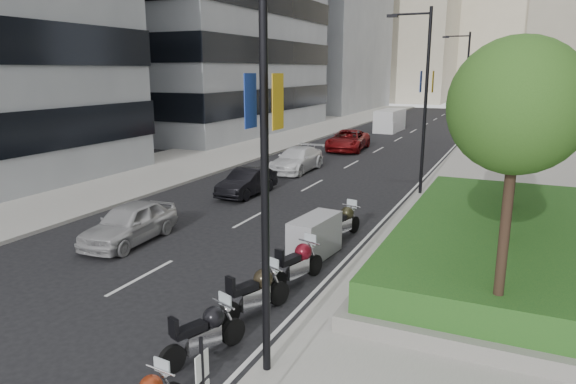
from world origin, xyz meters
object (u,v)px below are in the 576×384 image
Objects in this scene: car_c at (297,159)px; car_a at (129,223)px; lamp_post_0 at (257,130)px; motorcycle_5 at (315,237)px; car_d at (348,140)px; motorcycle_2 at (205,332)px; motorcycle_4 at (298,263)px; lamp_post_1 at (423,93)px; motorcycle_6 at (344,222)px; motorcycle_3 at (256,292)px; lamp_post_2 at (464,84)px; car_b at (247,182)px; delivery_van at (389,121)px.

car_a is at bearing -90.06° from car_c.
lamp_post_0 is 3.69× the size of motorcycle_5.
car_a is at bearing -95.90° from car_d.
car_a is (-8.20, 5.47, -4.34)m from lamp_post_0.
motorcycle_2 is 30.43m from car_d.
motorcycle_2 is at bearing -167.39° from motorcycle_4.
lamp_post_1 is 9.11m from motorcycle_6.
motorcycle_6 is (0.06, 6.86, -0.01)m from motorcycle_3.
motorcycle_5 is at bearing -93.00° from lamp_post_2.
motorcycle_4 is 0.95× the size of motorcycle_5.
lamp_post_1 is 3.96× the size of motorcycle_3.
motorcycle_3 is at bearing -58.48° from car_b.
car_b reaches higher than motorcycle_6.
lamp_post_1 reaches higher than motorcycle_2.
lamp_post_2 is 3.96× the size of motorcycle_3.
car_c is 23.16m from delivery_van.
lamp_post_0 reaches higher than car_b.
car_c is at bearing 93.37° from car_b.
lamp_post_1 is at bearing 90.00° from lamp_post_0.
lamp_post_0 is 1.00× the size of lamp_post_2.
motorcycle_3 is 0.53× the size of car_a.
lamp_post_1 is 1.59× the size of car_d.
car_c is (-8.04, -14.63, -4.33)m from lamp_post_2.
motorcycle_4 reaches higher than motorcycle_2.
motorcycle_4 is at bearing -51.90° from car_b.
motorcycle_6 is (0.24, 2.33, -0.08)m from motorcycle_5.
lamp_post_0 is 8.22m from motorcycle_5.
car_b is at bearing -87.65° from car_c.
lamp_post_1 is 11.18m from motorcycle_5.
car_a is 8.15m from car_b.
car_d is 13.74m from delivery_van.
motorcycle_5 is 0.46× the size of delivery_van.
lamp_post_0 is 44.42m from delivery_van.
car_c is at bearing 111.53° from lamp_post_0.
lamp_post_2 reaches higher than motorcycle_2.
motorcycle_4 is 4.59m from motorcycle_6.
car_b is 0.71× the size of car_d.
car_c is (-6.56, 13.56, 0.03)m from motorcycle_5.
motorcycle_6 is at bearing -92.75° from lamp_post_2.
motorcycle_4 is at bearing -166.27° from motorcycle_6.
lamp_post_1 reaches higher than motorcycle_4.
car_d is (-7.79, 12.79, -4.28)m from lamp_post_1.
car_c is at bearing -88.39° from delivery_van.
car_c is at bearing 157.22° from lamp_post_1.
delivery_van is (-7.85, 26.53, -4.05)m from lamp_post_1.
motorcycle_6 is at bearing 20.18° from motorcycle_3.
car_c is at bearing 39.30° from motorcycle_4.
motorcycle_4 is at bearing -165.04° from motorcycle_5.
motorcycle_6 reaches higher than motorcycle_2.
motorcycle_5 is at bearing 7.63° from car_a.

